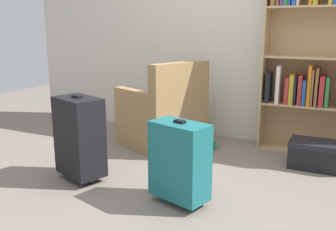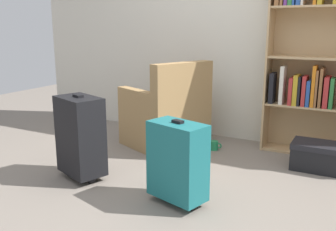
{
  "view_description": "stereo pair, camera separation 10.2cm",
  "coord_description": "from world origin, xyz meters",
  "px_view_note": "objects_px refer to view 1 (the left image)",
  "views": [
    {
      "loc": [
        1.11,
        -2.36,
        1.25
      ],
      "look_at": [
        -0.16,
        0.25,
        0.55
      ],
      "focal_mm": 40.27,
      "sensor_mm": 36.0,
      "label": 1
    },
    {
      "loc": [
        1.2,
        -2.32,
        1.25
      ],
      "look_at": [
        -0.16,
        0.25,
        0.55
      ],
      "focal_mm": 40.27,
      "sensor_mm": 36.0,
      "label": 2
    }
  ],
  "objects_px": {
    "bookshelf": "(316,48)",
    "suitcase_black": "(80,136)",
    "mug": "(212,145)",
    "armchair": "(164,117)",
    "storage_box": "(317,154)",
    "suitcase_teal": "(180,161)"
  },
  "relations": [
    {
      "from": "mug",
      "to": "storage_box",
      "type": "bearing_deg",
      "value": -4.21
    },
    {
      "from": "storage_box",
      "to": "suitcase_black",
      "type": "xyz_separation_m",
      "value": [
        -1.74,
        -1.12,
        0.24
      ]
    },
    {
      "from": "armchair",
      "to": "mug",
      "type": "distance_m",
      "value": 0.58
    },
    {
      "from": "suitcase_teal",
      "to": "suitcase_black",
      "type": "bearing_deg",
      "value": 177.25
    },
    {
      "from": "armchair",
      "to": "mug",
      "type": "relative_size",
      "value": 7.68
    },
    {
      "from": "armchair",
      "to": "mug",
      "type": "xyz_separation_m",
      "value": [
        0.5,
        0.1,
        -0.27
      ]
    },
    {
      "from": "bookshelf",
      "to": "mug",
      "type": "height_order",
      "value": "bookshelf"
    },
    {
      "from": "bookshelf",
      "to": "suitcase_teal",
      "type": "height_order",
      "value": "bookshelf"
    },
    {
      "from": "mug",
      "to": "suitcase_black",
      "type": "bearing_deg",
      "value": -120.94
    },
    {
      "from": "suitcase_black",
      "to": "armchair",
      "type": "bearing_deg",
      "value": 78.86
    },
    {
      "from": "suitcase_teal",
      "to": "mug",
      "type": "bearing_deg",
      "value": 98.72
    },
    {
      "from": "bookshelf",
      "to": "armchair",
      "type": "height_order",
      "value": "bookshelf"
    },
    {
      "from": "mug",
      "to": "suitcase_teal",
      "type": "relative_size",
      "value": 0.19
    },
    {
      "from": "mug",
      "to": "armchair",
      "type": "bearing_deg",
      "value": -168.82
    },
    {
      "from": "storage_box",
      "to": "suitcase_teal",
      "type": "relative_size",
      "value": 0.79
    },
    {
      "from": "suitcase_teal",
      "to": "storage_box",
      "type": "bearing_deg",
      "value": 54.62
    },
    {
      "from": "mug",
      "to": "storage_box",
      "type": "relative_size",
      "value": 0.25
    },
    {
      "from": "armchair",
      "to": "storage_box",
      "type": "xyz_separation_m",
      "value": [
        1.52,
        0.02,
        -0.19
      ]
    },
    {
      "from": "bookshelf",
      "to": "storage_box",
      "type": "height_order",
      "value": "bookshelf"
    },
    {
      "from": "bookshelf",
      "to": "armchair",
      "type": "xyz_separation_m",
      "value": [
        -1.39,
        -0.47,
        -0.72
      ]
    },
    {
      "from": "bookshelf",
      "to": "suitcase_teal",
      "type": "bearing_deg",
      "value": -113.53
    },
    {
      "from": "bookshelf",
      "to": "suitcase_black",
      "type": "bearing_deg",
      "value": -135.79
    }
  ]
}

